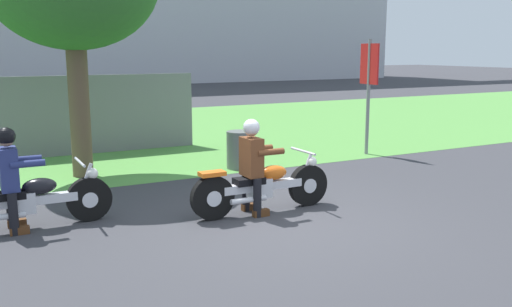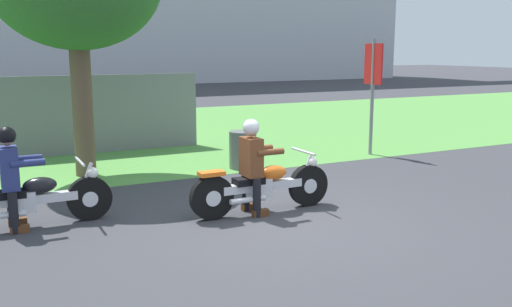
{
  "view_description": "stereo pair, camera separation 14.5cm",
  "coord_description": "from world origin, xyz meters",
  "px_view_note": "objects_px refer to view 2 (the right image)",
  "views": [
    {
      "loc": [
        -3.76,
        -6.42,
        2.37
      ],
      "look_at": [
        0.04,
        0.78,
        0.85
      ],
      "focal_mm": 39.18,
      "sensor_mm": 36.0,
      "label": 1
    },
    {
      "loc": [
        -3.63,
        -6.49,
        2.37
      ],
      "look_at": [
        0.04,
        0.78,
        0.85
      ],
      "focal_mm": 39.18,
      "sensor_mm": 36.0,
      "label": 2
    }
  ],
  "objects_px": {
    "rider_follow": "(11,170)",
    "motorcycle_follow": "(27,200)",
    "sign_banner": "(373,79)",
    "motorcycle_lead": "(263,186)",
    "trash_can": "(243,150)",
    "rider_lead": "(252,159)"
  },
  "relations": [
    {
      "from": "trash_can",
      "to": "motorcycle_lead",
      "type": "bearing_deg",
      "value": -110.11
    },
    {
      "from": "motorcycle_follow",
      "to": "trash_can",
      "type": "distance_m",
      "value": 4.76
    },
    {
      "from": "rider_lead",
      "to": "trash_can",
      "type": "xyz_separation_m",
      "value": [
        1.24,
        2.94,
        -0.44
      ]
    },
    {
      "from": "rider_follow",
      "to": "trash_can",
      "type": "bearing_deg",
      "value": 26.06
    },
    {
      "from": "rider_follow",
      "to": "sign_banner",
      "type": "height_order",
      "value": "sign_banner"
    },
    {
      "from": "motorcycle_lead",
      "to": "motorcycle_follow",
      "type": "height_order",
      "value": "motorcycle_lead"
    },
    {
      "from": "motorcycle_lead",
      "to": "trash_can",
      "type": "bearing_deg",
      "value": 69.73
    },
    {
      "from": "motorcycle_follow",
      "to": "sign_banner",
      "type": "bearing_deg",
      "value": 16.34
    },
    {
      "from": "motorcycle_follow",
      "to": "sign_banner",
      "type": "xyz_separation_m",
      "value": [
        7.49,
        2.22,
        1.34
      ]
    },
    {
      "from": "motorcycle_lead",
      "to": "trash_can",
      "type": "xyz_separation_m",
      "value": [
        1.08,
        2.94,
        -0.01
      ]
    },
    {
      "from": "rider_follow",
      "to": "sign_banner",
      "type": "distance_m",
      "value": 8.02
    },
    {
      "from": "rider_lead",
      "to": "motorcycle_lead",
      "type": "bearing_deg",
      "value": -0.83
    },
    {
      "from": "trash_can",
      "to": "sign_banner",
      "type": "bearing_deg",
      "value": 0.84
    },
    {
      "from": "trash_can",
      "to": "sign_banner",
      "type": "relative_size",
      "value": 0.29
    },
    {
      "from": "motorcycle_lead",
      "to": "sign_banner",
      "type": "distance_m",
      "value": 5.43
    },
    {
      "from": "motorcycle_follow",
      "to": "trash_can",
      "type": "relative_size",
      "value": 2.99
    },
    {
      "from": "trash_can",
      "to": "sign_banner",
      "type": "distance_m",
      "value": 3.52
    },
    {
      "from": "motorcycle_follow",
      "to": "rider_lead",
      "type": "bearing_deg",
      "value": -14.53
    },
    {
      "from": "rider_follow",
      "to": "motorcycle_follow",
      "type": "bearing_deg",
      "value": -0.85
    },
    {
      "from": "motorcycle_lead",
      "to": "sign_banner",
      "type": "height_order",
      "value": "sign_banner"
    },
    {
      "from": "motorcycle_lead",
      "to": "rider_follow",
      "type": "relative_size",
      "value": 1.61
    },
    {
      "from": "trash_can",
      "to": "motorcycle_follow",
      "type": "bearing_deg",
      "value": -152.87
    }
  ]
}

